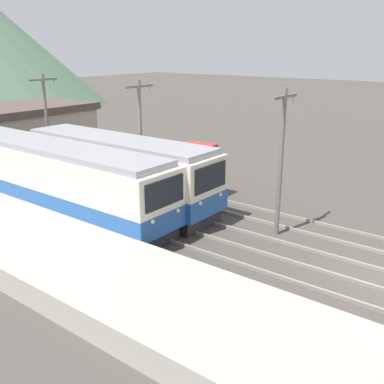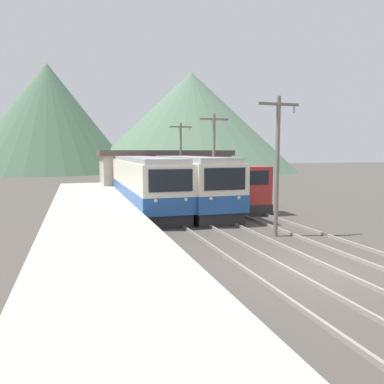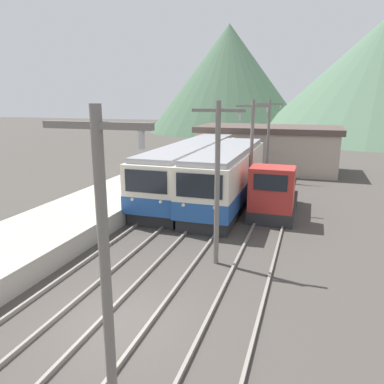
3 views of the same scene
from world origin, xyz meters
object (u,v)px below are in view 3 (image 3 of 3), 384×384
Objects in this scene: shunting_locomotive at (274,193)px; catenary_mast_distant at (268,137)px; catenary_mast_near at (106,269)px; catenary_mast_mid at (217,178)px; commuter_train_left at (192,171)px; catenary_mast_far at (252,150)px; commuter_train_center at (227,179)px.

catenary_mast_distant reaches higher than shunting_locomotive.
catenary_mast_near is 1.00× the size of catenary_mast_mid.
commuter_train_left is 5.09m from catenary_mast_far.
commuter_train_left is 2.33× the size of catenary_mast_near.
shunting_locomotive is at bearing -17.21° from commuter_train_center.
commuter_train_left is 3.29m from commuter_train_center.
commuter_train_left is at bearing 148.33° from commuter_train_center.
catenary_mast_mid is at bearing 90.00° from catenary_mast_near.
catenary_mast_distant reaches higher than commuter_train_center.
catenary_mast_near is 1.00× the size of catenary_mast_far.
catenary_mast_distant is at bearing 55.30° from commuter_train_left.
catenary_mast_distant reaches higher than commuter_train_left.
catenary_mast_mid and catenary_mast_far have the same top height.
catenary_mast_far is (1.51, -0.25, 1.84)m from commuter_train_center.
catenary_mast_near and catenary_mast_mid have the same top height.
catenary_mast_near is 24.60m from catenary_mast_distant.
shunting_locomotive is at bearing -24.61° from commuter_train_left.
commuter_train_left reaches higher than shunting_locomotive.
catenary_mast_near is at bearing -90.00° from catenary_mast_far.
catenary_mast_far reaches higher than shunting_locomotive.
catenary_mast_far is 8.20m from catenary_mast_distant.
catenary_mast_near reaches higher than commuter_train_center.
commuter_train_center is 16.83m from catenary_mast_near.
catenary_mast_mid and catenary_mast_distant have the same top height.
catenary_mast_distant is (1.51, 7.95, 1.84)m from commuter_train_center.
shunting_locomotive is 9.29m from catenary_mast_distant.
catenary_mast_distant is (0.00, 8.20, 0.00)m from catenary_mast_far.
catenary_mast_near reaches higher than shunting_locomotive.
commuter_train_center is 1.86× the size of catenary_mast_mid.
catenary_mast_far is at bearing 155.62° from shunting_locomotive.
catenary_mast_near and catenary_mast_far have the same top height.
commuter_train_center is 1.86× the size of catenary_mast_near.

